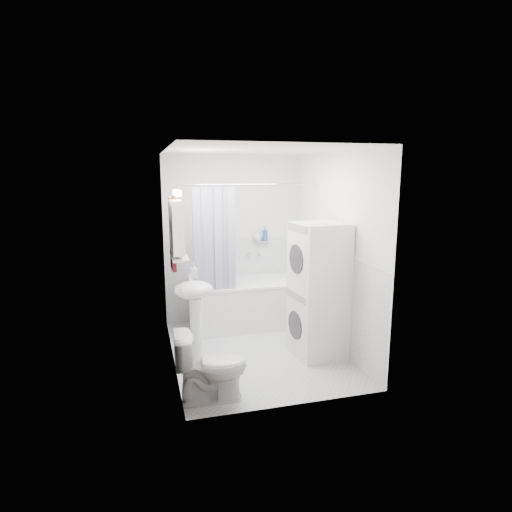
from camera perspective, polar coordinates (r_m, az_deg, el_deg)
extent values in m
plane|color=silver|center=(5.38, 0.06, -12.48)|extent=(2.60, 2.60, 0.00)
plane|color=white|center=(6.27, -3.07, 2.33)|extent=(2.00, 0.00, 2.00)
plane|color=white|center=(3.82, 5.22, -3.40)|extent=(2.00, 0.00, 2.00)
plane|color=white|center=(4.86, -11.38, -0.42)|extent=(0.00, 2.60, 2.60)
plane|color=white|center=(5.37, 10.41, 0.69)|extent=(0.00, 2.60, 2.60)
plane|color=white|center=(4.94, 0.07, 13.96)|extent=(2.60, 2.60, 0.00)
plane|color=white|center=(6.38, -2.99, -3.02)|extent=(1.98, 0.00, 1.98)
plane|color=white|center=(5.02, -10.98, -7.15)|extent=(0.00, 2.58, 2.58)
plane|color=white|center=(5.50, 10.08, -5.47)|extent=(0.00, 2.58, 2.58)
plane|color=brown|center=(4.06, -10.11, -5.57)|extent=(0.00, 2.00, 2.00)
cylinder|color=silver|center=(4.38, -10.12, -4.34)|extent=(0.04, 0.04, 0.04)
cube|color=white|center=(6.15, -0.66, -6.37)|extent=(1.68, 0.78, 0.62)
cube|color=white|center=(6.06, -0.66, -3.46)|extent=(1.70, 0.80, 0.03)
cube|color=silver|center=(6.09, -0.66, -4.50)|extent=(1.50, 0.60, 0.20)
cylinder|color=silver|center=(6.35, 0.33, 0.31)|extent=(0.04, 0.12, 0.04)
cylinder|color=silver|center=(5.54, 0.20, 9.51)|extent=(1.88, 0.02, 0.02)
cube|color=#17154A|center=(5.46, -7.83, 1.46)|extent=(0.10, 0.02, 1.45)
cube|color=#17154A|center=(5.47, -6.89, 1.51)|extent=(0.10, 0.02, 1.45)
cube|color=#17154A|center=(5.48, -5.96, 1.55)|extent=(0.10, 0.02, 1.45)
cube|color=#17154A|center=(5.50, -5.03, 1.59)|extent=(0.10, 0.02, 1.45)
cube|color=#17154A|center=(5.51, -4.11, 1.64)|extent=(0.10, 0.02, 1.45)
cube|color=#17154A|center=(5.53, -3.20, 1.68)|extent=(0.10, 0.02, 1.45)
ellipsoid|color=white|center=(4.89, -8.35, -4.47)|extent=(0.44, 0.37, 0.20)
cylinder|color=white|center=(5.04, -7.97, -9.67)|extent=(0.14, 0.14, 0.75)
cylinder|color=silver|center=(4.99, -8.81, -2.74)|extent=(0.03, 0.03, 0.14)
cylinder|color=silver|center=(4.94, -8.78, -2.17)|extent=(0.02, 0.10, 0.02)
cube|color=white|center=(4.91, -10.57, 3.86)|extent=(0.12, 0.50, 0.60)
cube|color=white|center=(4.92, -9.81, 3.89)|extent=(0.01, 0.47, 0.57)
cube|color=#FFEABF|center=(4.88, -10.49, 8.30)|extent=(0.06, 0.45, 0.06)
cube|color=silver|center=(4.97, -10.19, -0.14)|extent=(0.18, 0.54, 0.02)
cube|color=silver|center=(6.32, 0.79, 1.96)|extent=(0.22, 0.06, 0.02)
cube|color=maroon|center=(5.19, -11.10, 2.87)|extent=(0.05, 0.36, 0.85)
cube|color=maroon|center=(5.15, -10.93, 7.24)|extent=(0.03, 0.32, 0.08)
cylinder|color=silver|center=(5.15, -11.39, 7.67)|extent=(0.02, 0.04, 0.02)
cube|color=white|center=(5.20, 8.22, -8.75)|extent=(0.61, 0.61, 0.79)
cylinder|color=#2D2D33|center=(5.10, 5.23, -9.17)|extent=(0.05, 0.34, 0.34)
cube|color=gray|center=(4.99, 5.32, -5.31)|extent=(0.06, 0.50, 0.08)
cube|color=white|center=(4.99, 8.47, -0.13)|extent=(0.61, 0.61, 0.79)
cylinder|color=#2D2D33|center=(4.89, 5.40, -0.39)|extent=(0.05, 0.34, 0.34)
cube|color=gray|center=(4.83, 5.48, 3.77)|extent=(0.06, 0.50, 0.08)
imported|color=white|center=(4.21, -6.01, -14.45)|extent=(0.71, 0.42, 0.68)
imported|color=gray|center=(5.19, -8.27, -2.44)|extent=(0.08, 0.17, 0.08)
imported|color=gray|center=(4.81, -10.05, 0.09)|extent=(0.07, 0.18, 0.07)
imported|color=gray|center=(5.08, -10.34, 0.81)|extent=(0.10, 0.09, 0.10)
imported|color=gray|center=(6.29, 0.17, 2.61)|extent=(0.13, 0.17, 0.13)
imported|color=#284AA1|center=(6.33, 1.22, 2.43)|extent=(0.08, 0.21, 0.08)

